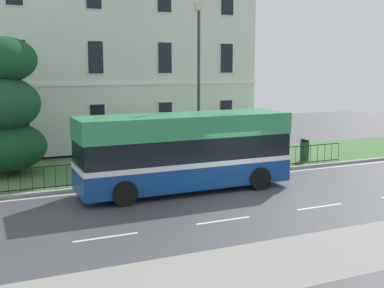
% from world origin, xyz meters
% --- Properties ---
extents(ground_plane, '(60.00, 56.00, 0.18)m').
position_xyz_m(ground_plane, '(0.00, 1.21, -0.01)').
color(ground_plane, '#434448').
extents(georgian_townhouse, '(16.90, 8.60, 13.34)m').
position_xyz_m(georgian_townhouse, '(-1.08, 15.94, 6.82)').
color(georgian_townhouse, silver).
rests_on(georgian_townhouse, ground_plane).
extents(iron_verge_railing, '(18.39, 0.04, 0.97)m').
position_xyz_m(iron_verge_railing, '(-1.08, 4.40, 0.62)').
color(iron_verge_railing, black).
rests_on(iron_verge_railing, ground_plane).
extents(evergreen_tree, '(3.93, 3.82, 6.34)m').
position_xyz_m(evergreen_tree, '(-8.34, 8.12, 3.04)').
color(evergreen_tree, '#423328').
rests_on(evergreen_tree, ground_plane).
extents(single_decker_bus, '(8.89, 2.62, 3.19)m').
position_xyz_m(single_decker_bus, '(-1.65, 2.34, 1.67)').
color(single_decker_bus, navy).
rests_on(single_decker_bus, ground_plane).
extents(street_lamp_post, '(0.36, 0.24, 7.86)m').
position_xyz_m(street_lamp_post, '(0.16, 4.99, 4.56)').
color(street_lamp_post, '#333338').
rests_on(street_lamp_post, ground_plane).
extents(litter_bin, '(0.48, 0.48, 1.21)m').
position_xyz_m(litter_bin, '(6.42, 5.11, 0.73)').
color(litter_bin, '#23472D').
rests_on(litter_bin, ground_plane).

